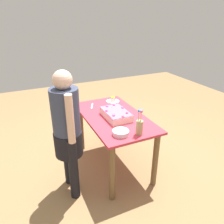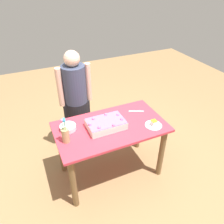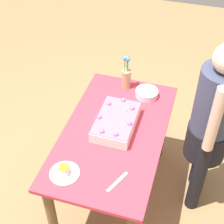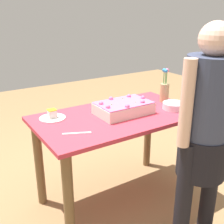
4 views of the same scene
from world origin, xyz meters
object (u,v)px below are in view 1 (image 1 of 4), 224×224
object	(u,v)px
fruit_bowl	(121,133)
serving_plate_with_slice	(113,100)
cake_knife	(92,106)
sheet_cake	(116,114)
person_standing	(67,128)
flower_vase	(140,126)

from	to	relation	value
fruit_bowl	serving_plate_with_slice	bearing A→B (deg)	160.07
cake_knife	sheet_cake	bearing A→B (deg)	41.72
sheet_cake	person_standing	size ratio (longest dim) A/B	0.29
sheet_cake	serving_plate_with_slice	world-z (taller)	sheet_cake
flower_vase	person_standing	world-z (taller)	person_standing
serving_plate_with_slice	flower_vase	world-z (taller)	flower_vase
serving_plate_with_slice	cake_knife	bearing A→B (deg)	-84.05
flower_vase	fruit_bowl	distance (m)	0.22
serving_plate_with_slice	flower_vase	size ratio (longest dim) A/B	0.66
flower_vase	fruit_bowl	xyz separation A→B (m)	(-0.07, -0.19, -0.08)
flower_vase	person_standing	size ratio (longest dim) A/B	0.20
serving_plate_with_slice	person_standing	xyz separation A→B (m)	(0.67, -0.86, 0.06)
flower_vase	serving_plate_with_slice	bearing A→B (deg)	171.85
sheet_cake	person_standing	distance (m)	0.69
serving_plate_with_slice	cake_knife	xyz separation A→B (m)	(0.04, -0.34, -0.02)
sheet_cake	fruit_bowl	bearing A→B (deg)	-19.08
cake_knife	person_standing	distance (m)	0.82
fruit_bowl	person_standing	bearing A→B (deg)	-115.47
cake_knife	person_standing	world-z (taller)	person_standing
serving_plate_with_slice	cake_knife	size ratio (longest dim) A/B	1.03
serving_plate_with_slice	flower_vase	xyz separation A→B (m)	(0.99, -0.14, 0.08)
sheet_cake	cake_knife	distance (m)	0.50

